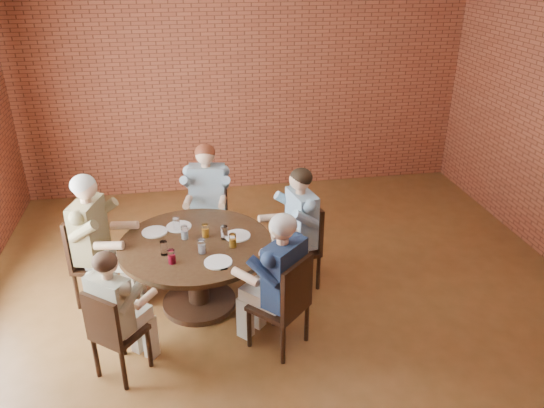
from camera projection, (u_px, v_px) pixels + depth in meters
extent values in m
plane|color=brown|center=(294.00, 325.00, 5.25)|extent=(7.00, 7.00, 0.00)
plane|color=brown|center=(245.00, 77.00, 7.62)|extent=(7.00, 0.00, 7.00)
cylinder|color=black|center=(200.00, 302.00, 5.54)|extent=(0.76, 0.76, 0.06)
cylinder|color=black|center=(198.00, 276.00, 5.41)|extent=(0.22, 0.22, 0.64)
cylinder|color=#332212|center=(195.00, 244.00, 5.24)|extent=(1.52, 1.52, 0.05)
cube|color=black|center=(295.00, 250.00, 5.73)|extent=(0.52, 0.52, 0.04)
cube|color=black|center=(313.00, 224.00, 5.68)|extent=(0.13, 0.44, 0.50)
cylinder|color=black|center=(273.00, 262.00, 5.92)|extent=(0.04, 0.04, 0.41)
cylinder|color=black|center=(286.00, 280.00, 5.60)|extent=(0.04, 0.04, 0.41)
cylinder|color=black|center=(304.00, 256.00, 6.05)|extent=(0.04, 0.04, 0.41)
cylinder|color=black|center=(318.00, 273.00, 5.73)|extent=(0.04, 0.04, 0.41)
cube|color=black|center=(208.00, 220.00, 6.37)|extent=(0.51, 0.51, 0.04)
cube|color=black|center=(209.00, 192.00, 6.43)|extent=(0.44, 0.11, 0.50)
cylinder|color=black|center=(192.00, 244.00, 6.29)|extent=(0.04, 0.04, 0.41)
cylinder|color=black|center=(224.00, 244.00, 6.29)|extent=(0.04, 0.04, 0.41)
cylinder|color=black|center=(196.00, 229.00, 6.63)|extent=(0.04, 0.04, 0.41)
cylinder|color=black|center=(226.00, 228.00, 6.63)|extent=(0.04, 0.04, 0.41)
cube|color=black|center=(101.00, 264.00, 5.47)|extent=(0.58, 0.58, 0.04)
cube|color=black|center=(77.00, 238.00, 5.37)|extent=(0.17, 0.46, 0.53)
cylinder|color=black|center=(115.00, 294.00, 5.37)|extent=(0.04, 0.04, 0.41)
cylinder|color=black|center=(129.00, 273.00, 5.73)|extent=(0.04, 0.04, 0.41)
cylinder|color=black|center=(77.00, 292.00, 5.41)|extent=(0.04, 0.04, 0.41)
cylinder|color=black|center=(93.00, 270.00, 5.77)|extent=(0.04, 0.04, 0.41)
cube|color=black|center=(120.00, 332.00, 4.50)|extent=(0.53, 0.53, 0.04)
cube|color=black|center=(101.00, 321.00, 4.26)|extent=(0.32, 0.27, 0.43)
cylinder|color=black|center=(149.00, 348.00, 4.65)|extent=(0.04, 0.04, 0.41)
cylinder|color=black|center=(122.00, 336.00, 4.79)|extent=(0.04, 0.04, 0.41)
cylinder|color=black|center=(124.00, 370.00, 4.40)|extent=(0.04, 0.04, 0.41)
cylinder|color=black|center=(96.00, 357.00, 4.54)|extent=(0.04, 0.04, 0.41)
cube|color=black|center=(278.00, 306.00, 4.83)|extent=(0.63, 0.63, 0.04)
cube|color=black|center=(297.00, 288.00, 4.60)|extent=(0.35, 0.34, 0.51)
cylinder|color=black|center=(274.00, 308.00, 5.17)|extent=(0.04, 0.04, 0.41)
cylinder|color=black|center=(249.00, 328.00, 4.89)|extent=(0.04, 0.04, 0.41)
cylinder|color=black|center=(307.00, 323.00, 4.96)|extent=(0.04, 0.04, 0.41)
cylinder|color=black|center=(283.00, 345.00, 4.69)|extent=(0.04, 0.04, 0.41)
cylinder|color=white|center=(238.00, 236.00, 5.34)|extent=(0.26, 0.26, 0.01)
cylinder|color=white|center=(179.00, 227.00, 5.51)|extent=(0.26, 0.26, 0.01)
cylinder|color=white|center=(155.00, 232.00, 5.41)|extent=(0.26, 0.26, 0.01)
cylinder|color=white|center=(218.00, 262.00, 4.89)|extent=(0.26, 0.26, 0.01)
cylinder|color=white|center=(224.00, 232.00, 5.27)|extent=(0.07, 0.07, 0.14)
cylinder|color=white|center=(205.00, 231.00, 5.30)|extent=(0.07, 0.07, 0.14)
cylinder|color=white|center=(176.00, 224.00, 5.42)|extent=(0.07, 0.07, 0.14)
cylinder|color=white|center=(185.00, 232.00, 5.27)|extent=(0.07, 0.07, 0.14)
cylinder|color=white|center=(164.00, 248.00, 4.99)|extent=(0.07, 0.07, 0.14)
cylinder|color=white|center=(172.00, 257.00, 4.85)|extent=(0.07, 0.07, 0.14)
cylinder|color=white|center=(202.00, 246.00, 5.02)|extent=(0.07, 0.07, 0.14)
cylinder|color=white|center=(233.00, 241.00, 5.12)|extent=(0.07, 0.07, 0.14)
cube|color=black|center=(222.00, 266.00, 4.84)|extent=(0.09, 0.14, 0.01)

